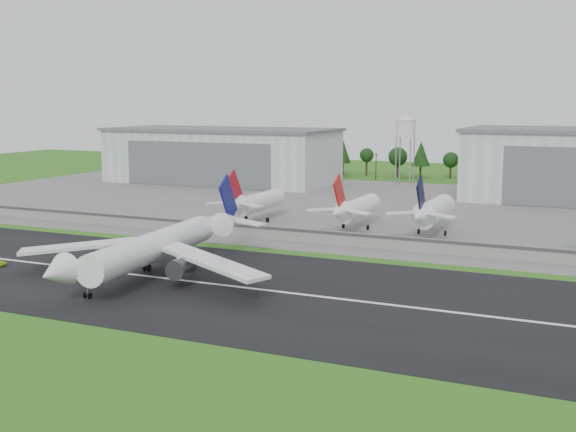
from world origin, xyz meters
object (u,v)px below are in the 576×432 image
at_px(parked_jet_red_b, 354,209).
at_px(parked_jet_navy, 431,212).
at_px(parked_jet_red_a, 254,202).
at_px(main_airliner, 152,254).

height_order(parked_jet_red_b, parked_jet_navy, parked_jet_navy).
xyz_separation_m(parked_jet_red_a, parked_jet_red_b, (30.13, -0.00, -0.02)).
relative_size(parked_jet_red_a, parked_jet_red_b, 1.00).
relative_size(main_airliner, parked_jet_navy, 1.89).
xyz_separation_m(main_airliner, parked_jet_red_b, (18.70, 66.95, 1.04)).
height_order(main_airliner, parked_jet_red_b, main_airliner).
bearing_deg(parked_jet_red_a, main_airliner, -80.31).
xyz_separation_m(main_airliner, parked_jet_navy, (39.68, 67.02, 1.46)).
height_order(main_airliner, parked_jet_navy, main_airliner).
relative_size(parked_jet_red_b, parked_jet_navy, 1.00).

